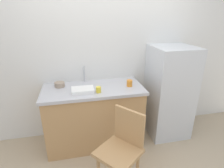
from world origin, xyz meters
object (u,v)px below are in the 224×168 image
object	(u,v)px
refrigerator	(169,92)
chair	(122,147)
cup_orange	(129,83)
dish_tray	(83,90)
terracotta_bowl	(60,85)
cup_yellow	(98,90)

from	to	relation	value
refrigerator	chair	bearing A→B (deg)	-140.04
chair	cup_orange	size ratio (longest dim) A/B	10.15
chair	cup_orange	world-z (taller)	cup_orange
dish_tray	cup_orange	xyz separation A→B (m)	(0.64, 0.06, 0.02)
refrigerator	terracotta_bowl	world-z (taller)	refrigerator
cup_yellow	chair	bearing A→B (deg)	-76.50
dish_tray	cup_orange	bearing A→B (deg)	5.64
refrigerator	cup_yellow	xyz separation A→B (m)	(-1.09, -0.18, 0.22)
terracotta_bowl	cup_yellow	size ratio (longest dim) A/B	1.78
cup_yellow	cup_orange	xyz separation A→B (m)	(0.44, 0.12, 0.01)
refrigerator	dish_tray	bearing A→B (deg)	-174.58
refrigerator	cup_orange	bearing A→B (deg)	-174.80
refrigerator	cup_orange	size ratio (longest dim) A/B	15.72
chair	dish_tray	size ratio (longest dim) A/B	3.18
chair	terracotta_bowl	bearing A→B (deg)	175.71
cup_orange	terracotta_bowl	bearing A→B (deg)	168.99
cup_yellow	terracotta_bowl	bearing A→B (deg)	148.45
chair	cup_yellow	bearing A→B (deg)	154.38
dish_tray	terracotta_bowl	xyz separation A→B (m)	(-0.30, 0.24, 0.01)
cup_yellow	dish_tray	bearing A→B (deg)	163.93
refrigerator	dish_tray	xyz separation A→B (m)	(-1.29, -0.12, 0.21)
refrigerator	cup_orange	world-z (taller)	refrigerator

